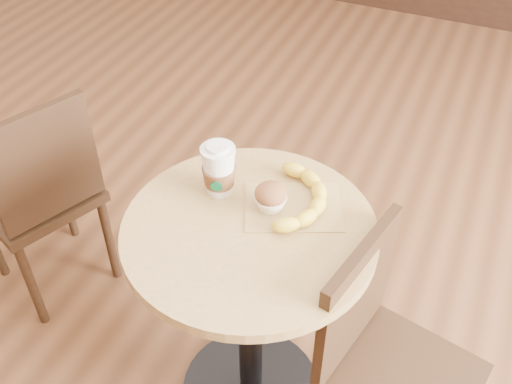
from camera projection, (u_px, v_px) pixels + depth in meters
cafe_table at (250, 292)px, 1.61m from camera, size 0.63×0.63×0.75m
chair_left at (41, 193)px, 1.98m from camera, size 0.47×0.47×0.82m
chair_right at (383, 361)px, 1.52m from camera, size 0.42×0.42×0.80m
kraft_bag at (293, 207)px, 1.50m from camera, size 0.29×0.26×0.00m
coffee_cup at (219, 171)px, 1.50m from camera, size 0.09×0.09×0.15m
muffin at (271, 197)px, 1.47m from camera, size 0.08×0.08×0.07m
banana at (299, 199)px, 1.49m from camera, size 0.22×0.30×0.04m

